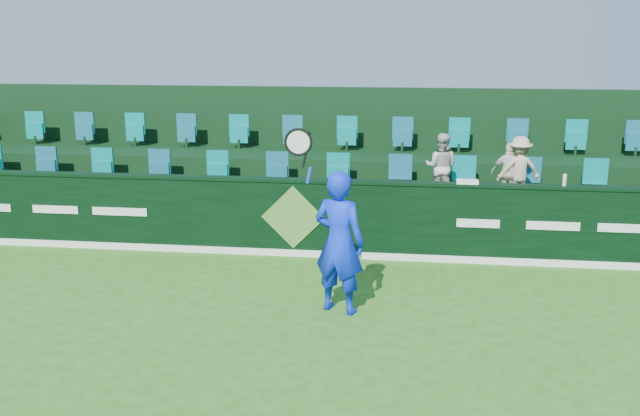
# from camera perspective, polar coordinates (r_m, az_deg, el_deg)

# --- Properties ---
(ground) EXTENTS (60.00, 60.00, 0.00)m
(ground) POSITION_cam_1_polar(r_m,az_deg,el_deg) (8.81, -6.39, -11.55)
(ground) COLOR #286919
(ground) RESTS_ON ground
(sponsor_hoarding) EXTENTS (16.00, 0.25, 1.35)m
(sponsor_hoarding) POSITION_cam_1_polar(r_m,az_deg,el_deg) (12.27, -2.07, -0.74)
(sponsor_hoarding) COLOR black
(sponsor_hoarding) RESTS_ON ground
(stand_tier_front) EXTENTS (16.00, 2.00, 0.80)m
(stand_tier_front) POSITION_cam_1_polar(r_m,az_deg,el_deg) (13.39, -1.30, -0.69)
(stand_tier_front) COLOR black
(stand_tier_front) RESTS_ON ground
(stand_tier_back) EXTENTS (16.00, 1.80, 1.30)m
(stand_tier_back) POSITION_cam_1_polar(r_m,az_deg,el_deg) (15.17, -0.22, 2.01)
(stand_tier_back) COLOR black
(stand_tier_back) RESTS_ON ground
(stand_rear) EXTENTS (16.00, 4.10, 2.60)m
(stand_rear) POSITION_cam_1_polar(r_m,az_deg,el_deg) (15.50, -0.01, 4.40)
(stand_rear) COLOR black
(stand_rear) RESTS_ON ground
(seat_row_front) EXTENTS (13.50, 0.50, 0.60)m
(seat_row_front) POSITION_cam_1_polar(r_m,az_deg,el_deg) (13.62, -1.06, 2.58)
(seat_row_front) COLOR #05807D
(seat_row_front) RESTS_ON stand_tier_front
(seat_row_back) EXTENTS (13.50, 0.50, 0.60)m
(seat_row_back) POSITION_cam_1_polar(r_m,az_deg,el_deg) (15.30, -0.08, 5.73)
(seat_row_back) COLOR #05807D
(seat_row_back) RESTS_ON stand_tier_back
(tennis_player) EXTENTS (1.18, 0.70, 2.60)m
(tennis_player) POSITION_cam_1_polar(r_m,az_deg,el_deg) (9.70, 1.51, -2.69)
(tennis_player) COLOR #0D2CE8
(tennis_player) RESTS_ON ground
(spectator_left) EXTENTS (0.68, 0.58, 1.22)m
(spectator_left) POSITION_cam_1_polar(r_m,az_deg,el_deg) (13.06, 9.66, 3.27)
(spectator_left) COLOR beige
(spectator_left) RESTS_ON stand_tier_front
(spectator_middle) EXTENTS (0.67, 0.40, 1.06)m
(spectator_middle) POSITION_cam_1_polar(r_m,az_deg,el_deg) (13.18, 14.88, 2.75)
(spectator_middle) COLOR white
(spectator_middle) RESTS_ON stand_tier_front
(spectator_right) EXTENTS (0.83, 0.56, 1.19)m
(spectator_right) POSITION_cam_1_polar(r_m,az_deg,el_deg) (13.19, 15.63, 2.99)
(spectator_right) COLOR tan
(spectator_right) RESTS_ON stand_tier_front
(towel) EXTENTS (0.35, 0.23, 0.05)m
(towel) POSITION_cam_1_polar(r_m,az_deg,el_deg) (11.99, 11.70, 2.08)
(towel) COLOR white
(towel) RESTS_ON sponsor_hoarding
(drinks_bottle) EXTENTS (0.06, 0.06, 0.19)m
(drinks_bottle) POSITION_cam_1_polar(r_m,az_deg,el_deg) (12.19, 18.98, 2.14)
(drinks_bottle) COLOR silver
(drinks_bottle) RESTS_ON sponsor_hoarding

